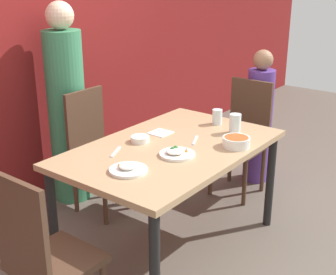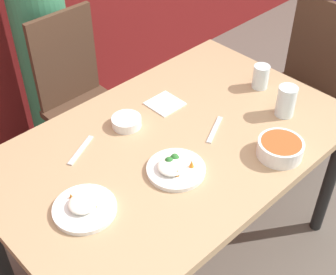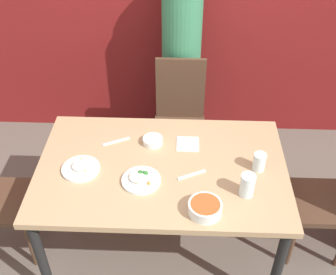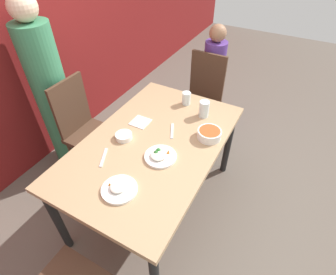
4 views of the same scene
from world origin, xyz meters
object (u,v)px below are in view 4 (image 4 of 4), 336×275
object	(u,v)px
chair_child_spot	(202,98)
person_adult	(53,95)
glass_water_tall	(186,98)
person_child	(212,82)
bowl_curry	(209,134)
chair_adult_spot	(85,127)
plate_rice_adult	(119,189)

from	to	relation	value
chair_child_spot	person_adult	distance (m)	1.49
person_adult	glass_water_tall	size ratio (longest dim) A/B	14.53
person_child	bowl_curry	size ratio (longest dim) A/B	6.71
chair_adult_spot	bowl_curry	world-z (taller)	chair_adult_spot
bowl_curry	plate_rice_adult	xyz separation A→B (m)	(-0.72, 0.30, -0.02)
person_adult	plate_rice_adult	world-z (taller)	person_adult
person_child	plate_rice_adult	xyz separation A→B (m)	(-1.85, -0.10, 0.21)
person_child	chair_adult_spot	bearing A→B (deg)	148.99
chair_child_spot	person_adult	xyz separation A→B (m)	(-1.00, 1.08, 0.25)
chair_adult_spot	plate_rice_adult	bearing A→B (deg)	-123.49
chair_adult_spot	chair_child_spot	xyz separation A→B (m)	(1.00, -0.77, 0.00)
plate_rice_adult	glass_water_tall	distance (m)	1.05
chair_adult_spot	person_child	distance (m)	1.49
person_child	bowl_curry	distance (m)	1.22
person_adult	bowl_curry	distance (m)	1.49
person_adult	bowl_curry	world-z (taller)	person_adult
plate_rice_adult	person_child	bearing A→B (deg)	3.03
chair_child_spot	bowl_curry	xyz separation A→B (m)	(-0.85, -0.40, 0.28)
chair_child_spot	glass_water_tall	size ratio (longest dim) A/B	8.68
person_adult	chair_child_spot	bearing A→B (deg)	-47.44
person_child	bowl_curry	bearing A→B (deg)	-160.63
person_adult	person_child	distance (m)	1.69
bowl_curry	glass_water_tall	size ratio (longest dim) A/B	1.60
glass_water_tall	person_adult	bearing A→B (deg)	112.73
person_adult	person_child	size ratio (longest dim) A/B	1.35
person_adult	glass_water_tall	distance (m)	1.23
plate_rice_adult	chair_child_spot	bearing A→B (deg)	3.58
person_child	glass_water_tall	size ratio (longest dim) A/B	10.74
bowl_curry	glass_water_tall	bearing A→B (deg)	46.78
chair_adult_spot	person_adult	bearing A→B (deg)	90.00
chair_child_spot	person_adult	world-z (taller)	person_adult
chair_adult_spot	glass_water_tall	distance (m)	0.99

